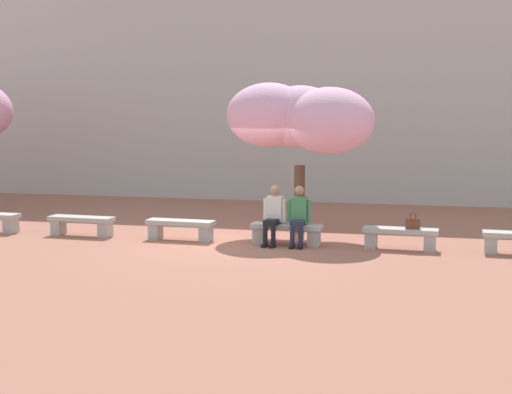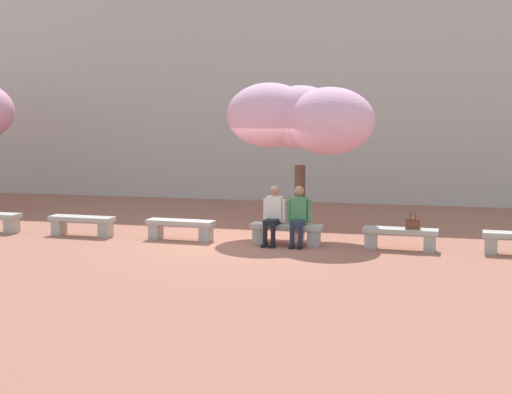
{
  "view_description": "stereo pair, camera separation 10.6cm",
  "coord_description": "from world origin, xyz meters",
  "px_view_note": "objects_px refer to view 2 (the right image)",
  "views": [
    {
      "loc": [
        4.02,
        -15.06,
        2.92
      ],
      "look_at": [
        0.49,
        0.2,
        1.0
      ],
      "focal_mm": 50.0,
      "sensor_mm": 36.0,
      "label": 1
    },
    {
      "loc": [
        4.13,
        -15.03,
        2.92
      ],
      "look_at": [
        0.49,
        0.2,
        1.0
      ],
      "focal_mm": 50.0,
      "sensor_mm": 36.0,
      "label": 2
    }
  ],
  "objects_px": {
    "stone_bench_center": "(181,227)",
    "cherry_tree_main": "(300,118)",
    "person_seated_left": "(274,213)",
    "stone_bench_near_east": "(286,231)",
    "person_seated_right": "(298,214)",
    "handbag": "(413,223)",
    "stone_bench_east_end": "(400,236)",
    "stone_bench_near_west": "(82,223)"
  },
  "relations": [
    {
      "from": "stone_bench_near_west",
      "to": "person_seated_right",
      "type": "relative_size",
      "value": 1.22
    },
    {
      "from": "stone_bench_east_end",
      "to": "person_seated_left",
      "type": "relative_size",
      "value": 1.22
    },
    {
      "from": "stone_bench_east_end",
      "to": "person_seated_right",
      "type": "bearing_deg",
      "value": -178.58
    },
    {
      "from": "stone_bench_near_west",
      "to": "stone_bench_east_end",
      "type": "distance_m",
      "value": 7.3
    },
    {
      "from": "stone_bench_center",
      "to": "person_seated_right",
      "type": "bearing_deg",
      "value": -1.13
    },
    {
      "from": "stone_bench_east_end",
      "to": "stone_bench_near_west",
      "type": "bearing_deg",
      "value": -180.0
    },
    {
      "from": "handbag",
      "to": "person_seated_left",
      "type": "bearing_deg",
      "value": -179.16
    },
    {
      "from": "stone_bench_center",
      "to": "cherry_tree_main",
      "type": "bearing_deg",
      "value": 31.74
    },
    {
      "from": "person_seated_left",
      "to": "stone_bench_near_west",
      "type": "bearing_deg",
      "value": 179.34
    },
    {
      "from": "stone_bench_near_east",
      "to": "stone_bench_east_end",
      "type": "xyz_separation_m",
      "value": [
        2.43,
        0.0,
        0.0
      ]
    },
    {
      "from": "person_seated_left",
      "to": "stone_bench_near_east",
      "type": "bearing_deg",
      "value": 10.86
    },
    {
      "from": "cherry_tree_main",
      "to": "stone_bench_center",
      "type": "bearing_deg",
      "value": -148.26
    },
    {
      "from": "stone_bench_center",
      "to": "stone_bench_near_east",
      "type": "bearing_deg",
      "value": 0.0
    },
    {
      "from": "stone_bench_center",
      "to": "handbag",
      "type": "height_order",
      "value": "handbag"
    },
    {
      "from": "person_seated_left",
      "to": "stone_bench_center",
      "type": "bearing_deg",
      "value": 178.59
    },
    {
      "from": "stone_bench_near_west",
      "to": "handbag",
      "type": "relative_size",
      "value": 4.64
    },
    {
      "from": "stone_bench_east_end",
      "to": "person_seated_right",
      "type": "relative_size",
      "value": 1.22
    },
    {
      "from": "stone_bench_near_west",
      "to": "stone_bench_center",
      "type": "height_order",
      "value": "same"
    },
    {
      "from": "person_seated_left",
      "to": "cherry_tree_main",
      "type": "xyz_separation_m",
      "value": [
        0.3,
        1.57,
        2.02
      ]
    },
    {
      "from": "person_seated_left",
      "to": "cherry_tree_main",
      "type": "distance_m",
      "value": 2.58
    },
    {
      "from": "stone_bench_east_end",
      "to": "handbag",
      "type": "height_order",
      "value": "handbag"
    },
    {
      "from": "stone_bench_near_west",
      "to": "person_seated_right",
      "type": "bearing_deg",
      "value": -0.6
    },
    {
      "from": "stone_bench_near_west",
      "to": "stone_bench_east_end",
      "type": "bearing_deg",
      "value": 0.0
    },
    {
      "from": "stone_bench_east_end",
      "to": "stone_bench_center",
      "type": "bearing_deg",
      "value": 180.0
    },
    {
      "from": "stone_bench_near_west",
      "to": "person_seated_right",
      "type": "height_order",
      "value": "person_seated_right"
    },
    {
      "from": "person_seated_right",
      "to": "stone_bench_east_end",
      "type": "bearing_deg",
      "value": 1.42
    },
    {
      "from": "stone_bench_east_end",
      "to": "person_seated_left",
      "type": "height_order",
      "value": "person_seated_left"
    },
    {
      "from": "stone_bench_near_west",
      "to": "stone_bench_center",
      "type": "xyz_separation_m",
      "value": [
        2.43,
        0.0,
        0.0
      ]
    },
    {
      "from": "person_seated_right",
      "to": "cherry_tree_main",
      "type": "distance_m",
      "value": 2.58
    },
    {
      "from": "person_seated_right",
      "to": "stone_bench_near_west",
      "type": "bearing_deg",
      "value": 179.4
    },
    {
      "from": "cherry_tree_main",
      "to": "person_seated_left",
      "type": "bearing_deg",
      "value": -100.92
    },
    {
      "from": "person_seated_right",
      "to": "handbag",
      "type": "relative_size",
      "value": 3.81
    },
    {
      "from": "stone_bench_center",
      "to": "cherry_tree_main",
      "type": "xyz_separation_m",
      "value": [
        2.46,
        1.52,
        2.43
      ]
    },
    {
      "from": "cherry_tree_main",
      "to": "person_seated_right",
      "type": "bearing_deg",
      "value": -81.13
    },
    {
      "from": "stone_bench_near_west",
      "to": "handbag",
      "type": "distance_m",
      "value": 7.55
    },
    {
      "from": "stone_bench_near_west",
      "to": "stone_bench_center",
      "type": "relative_size",
      "value": 1.0
    },
    {
      "from": "stone_bench_east_end",
      "to": "person_seated_right",
      "type": "height_order",
      "value": "person_seated_right"
    },
    {
      "from": "stone_bench_near_east",
      "to": "person_seated_left",
      "type": "xyz_separation_m",
      "value": [
        -0.28,
        -0.05,
        0.4
      ]
    },
    {
      "from": "stone_bench_near_west",
      "to": "stone_bench_east_end",
      "type": "xyz_separation_m",
      "value": [
        7.3,
        0.0,
        0.0
      ]
    },
    {
      "from": "stone_bench_center",
      "to": "person_seated_right",
      "type": "xyz_separation_m",
      "value": [
        2.7,
        -0.05,
        0.4
      ]
    },
    {
      "from": "person_seated_right",
      "to": "cherry_tree_main",
      "type": "height_order",
      "value": "cherry_tree_main"
    },
    {
      "from": "stone_bench_east_end",
      "to": "handbag",
      "type": "bearing_deg",
      "value": -2.28
    }
  ]
}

